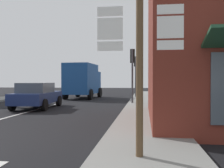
{
  "coord_description": "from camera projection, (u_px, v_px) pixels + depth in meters",
  "views": [
    {
      "loc": [
        5.88,
        -4.51,
        1.6
      ],
      "look_at": [
        4.19,
        8.66,
        1.42
      ],
      "focal_mm": 40.29,
      "sensor_mm": 36.0,
      "label": 1
    }
  ],
  "objects": [
    {
      "name": "route_sign_post",
      "position": [
        140.0,
        65.0,
        4.83
      ],
      "size": [
        1.66,
        0.14,
        3.2
      ],
      "color": "brown",
      "rests_on": "ground"
    },
    {
      "name": "traffic_light_near_right",
      "position": [
        132.0,
        64.0,
        16.59
      ],
      "size": [
        0.3,
        0.49,
        3.68
      ],
      "color": "#47474C",
      "rests_on": "ground"
    },
    {
      "name": "lane_centre_stripe",
      "position": [
        11.0,
        116.0,
        11.19
      ],
      "size": [
        0.16,
        12.0,
        0.01
      ],
      "primitive_type": "cube",
      "color": "silver",
      "rests_on": "ground"
    },
    {
      "name": "traffic_light_far_right",
      "position": [
        136.0,
        67.0,
        22.87
      ],
      "size": [
        0.3,
        0.49,
        3.79
      ],
      "color": "#47474C",
      "rests_on": "ground"
    },
    {
      "name": "sedan_far",
      "position": [
        37.0,
        95.0,
        14.48
      ],
      "size": [
        2.16,
        4.29,
        1.47
      ],
      "color": "navy",
      "rests_on": "ground"
    },
    {
      "name": "ground_plane",
      "position": [
        46.0,
        107.0,
        15.16
      ],
      "size": [
        80.0,
        80.0,
        0.0
      ],
      "primitive_type": "plane",
      "color": "black"
    },
    {
      "name": "sidewalk_right",
      "position": [
        146.0,
        111.0,
        12.42
      ],
      "size": [
        2.31,
        44.0,
        0.14
      ],
      "primitive_type": "cube",
      "color": "gray",
      "rests_on": "ground"
    },
    {
      "name": "delivery_truck",
      "position": [
        83.0,
        80.0,
        22.47
      ],
      "size": [
        2.7,
        5.1,
        3.05
      ],
      "color": "#19478C",
      "rests_on": "ground"
    }
  ]
}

